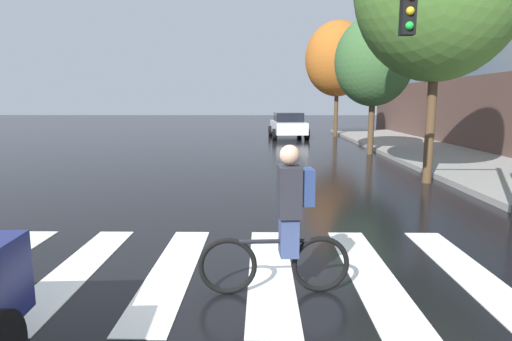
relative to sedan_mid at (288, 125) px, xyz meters
name	(u,v)px	position (x,y,z in m)	size (l,w,h in m)	color
ground_plane	(210,271)	(-2.20, -19.79, -0.76)	(120.00, 120.00, 0.00)	black
crosswalk_stripes	(173,270)	(-2.67, -19.79, -0.76)	(8.09, 3.21, 0.01)	silver
sedan_mid	(288,125)	(0.00, 0.00, 0.00)	(2.23, 4.39, 1.48)	silver
cyclist	(286,221)	(-1.26, -20.40, 0.08)	(1.71, 0.38, 1.69)	black
traffic_light_near	(483,60)	(2.29, -17.34, 2.10)	(2.47, 0.28, 4.20)	black
street_tree_mid	(374,61)	(2.90, -7.59, 2.93)	(3.08, 3.08, 5.48)	#4C3823
street_tree_far	(338,59)	(2.98, 1.19, 3.85)	(3.84, 3.84, 6.83)	#4C3823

